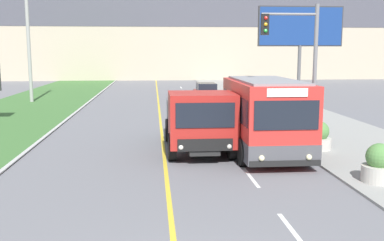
% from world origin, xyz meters
% --- Properties ---
extents(apartment_block_background, '(80.00, 8.04, 21.38)m').
position_xyz_m(apartment_block_background, '(0.00, 61.54, 10.69)').
color(apartment_block_background, '#BCAD93').
rests_on(apartment_block_background, ground_plane).
extents(city_bus, '(2.63, 5.70, 3.01)m').
position_xyz_m(city_bus, '(3.96, 10.80, 1.52)').
color(city_bus, red).
rests_on(city_bus, ground_plane).
extents(dump_truck, '(2.59, 6.34, 2.53)m').
position_xyz_m(dump_truck, '(1.43, 11.35, 1.28)').
color(dump_truck, black).
rests_on(dump_truck, ground_plane).
extents(car_distant, '(1.80, 4.30, 1.45)m').
position_xyz_m(car_distant, '(4.04, 31.08, 0.69)').
color(car_distant, maroon).
rests_on(car_distant, ground_plane).
extents(utility_pole_far, '(1.80, 0.28, 10.87)m').
position_xyz_m(utility_pole_far, '(-10.24, 30.97, 5.49)').
color(utility_pole_far, '#9E9E99').
rests_on(utility_pole_far, ground_plane).
extents(traffic_light_mast, '(2.28, 0.32, 5.90)m').
position_xyz_m(traffic_light_mast, '(5.35, 11.13, 3.76)').
color(traffic_light_mast, slate).
rests_on(traffic_light_mast, ground_plane).
extents(billboard_large, '(6.02, 0.24, 7.19)m').
position_xyz_m(billboard_large, '(9.92, 24.94, 5.57)').
color(billboard_large, '#59595B').
rests_on(billboard_large, ground_plane).
extents(planter_round_near, '(1.04, 1.04, 1.21)m').
position_xyz_m(planter_round_near, '(6.51, 6.65, 0.61)').
color(planter_round_near, '#B7B2A8').
rests_on(planter_round_near, sidewalk_right).
extents(planter_round_second, '(1.04, 1.04, 1.17)m').
position_xyz_m(planter_round_second, '(6.36, 11.37, 0.59)').
color(planter_round_second, '#B7B2A8').
rests_on(planter_round_second, sidewalk_right).
extents(planter_round_third, '(1.10, 1.10, 1.25)m').
position_xyz_m(planter_round_third, '(6.29, 16.08, 0.62)').
color(planter_round_third, '#B7B2A8').
rests_on(planter_round_third, sidewalk_right).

